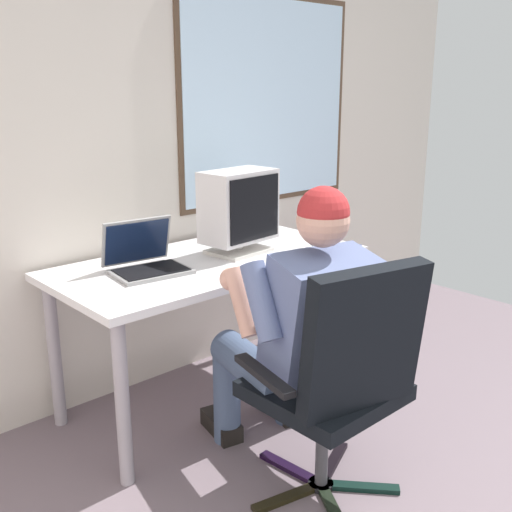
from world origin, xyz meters
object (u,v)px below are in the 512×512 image
object	(u,v)px
desk	(210,277)
desk_speaker	(262,223)
person_seated	(299,328)
office_chair	(342,373)
laptop	(144,257)
wine_glass	(313,228)
crt_monitor	(239,208)

from	to	relation	value
desk	desk_speaker	size ratio (longest dim) A/B	9.87
desk_speaker	person_seated	bearing A→B (deg)	-124.75
office_chair	desk_speaker	size ratio (longest dim) A/B	6.48
desk	laptop	bearing A→B (deg)	171.37
laptop	desk_speaker	size ratio (longest dim) A/B	2.37
office_chair	person_seated	xyz separation A→B (m)	(0.05, 0.26, 0.08)
laptop	wine_glass	xyz separation A→B (m)	(0.83, -0.25, 0.05)
person_seated	desk_speaker	bearing A→B (deg)	55.25
person_seated	wine_glass	bearing A→B (deg)	38.78
office_chair	laptop	distance (m)	1.04
crt_monitor	office_chair	bearing A→B (deg)	-109.11
person_seated	laptop	distance (m)	0.78
wine_glass	desk	bearing A→B (deg)	158.86
office_chair	desk_speaker	bearing A→B (deg)	60.10
office_chair	desk_speaker	world-z (taller)	office_chair
office_chair	wine_glass	distance (m)	1.03
office_chair	wine_glass	size ratio (longest dim) A/B	6.42
desk	office_chair	distance (m)	0.96
desk	laptop	distance (m)	0.36
crt_monitor	desk_speaker	distance (m)	0.38
person_seated	crt_monitor	size ratio (longest dim) A/B	2.96
wine_glass	laptop	bearing A→B (deg)	163.56
desk_speaker	wine_glass	bearing A→B (deg)	-86.56
person_seated	laptop	size ratio (longest dim) A/B	3.37
wine_glass	desk_speaker	bearing A→B (deg)	93.44
office_chair	laptop	bearing A→B (deg)	100.39
desk_speaker	crt_monitor	bearing A→B (deg)	-151.82
crt_monitor	desk_speaker	xyz separation A→B (m)	(0.31, 0.16, -0.15)
desk	desk_speaker	xyz separation A→B (m)	(0.49, 0.16, 0.16)
wine_glass	desk_speaker	distance (m)	0.35
desk	wine_glass	xyz separation A→B (m)	(0.51, -0.20, 0.20)
crt_monitor	person_seated	bearing A→B (deg)	-112.05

